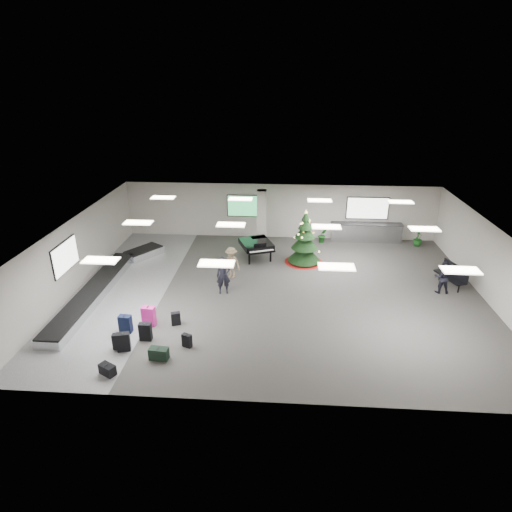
# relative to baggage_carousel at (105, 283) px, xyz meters

# --- Properties ---
(ground) EXTENTS (18.00, 18.00, 0.00)m
(ground) POSITION_rel_baggage_carousel_xyz_m (7.84, 0.08, -0.21)
(ground) COLOR #3A3734
(ground) RESTS_ON ground
(room_envelope) EXTENTS (18.02, 14.02, 3.21)m
(room_envelope) POSITION_rel_baggage_carousel_xyz_m (7.46, 0.75, 2.12)
(room_envelope) COLOR #BDB6AC
(room_envelope) RESTS_ON ground
(baggage_carousel) EXTENTS (2.28, 9.71, 0.43)m
(baggage_carousel) POSITION_rel_baggage_carousel_xyz_m (0.00, 0.00, 0.00)
(baggage_carousel) COLOR silver
(baggage_carousel) RESTS_ON ground
(service_counter) EXTENTS (4.05, 0.65, 1.08)m
(service_counter) POSITION_rel_baggage_carousel_xyz_m (12.84, 6.73, 0.33)
(service_counter) COLOR silver
(service_counter) RESTS_ON ground
(suitcase_0) EXTENTS (0.50, 0.35, 0.72)m
(suitcase_0) POSITION_rel_baggage_carousel_xyz_m (2.55, -4.66, 0.14)
(suitcase_0) COLOR black
(suitcase_0) RESTS_ON ground
(suitcase_1) EXTENTS (0.44, 0.23, 0.71)m
(suitcase_1) POSITION_rel_baggage_carousel_xyz_m (3.13, -3.96, 0.13)
(suitcase_1) COLOR black
(suitcase_1) RESTS_ON ground
(pink_suitcase) EXTENTS (0.53, 0.33, 0.81)m
(pink_suitcase) POSITION_rel_baggage_carousel_xyz_m (2.95, -2.96, 0.18)
(pink_suitcase) COLOR #DA1C8B
(pink_suitcase) RESTS_ON ground
(suitcase_3) EXTENTS (0.40, 0.30, 0.55)m
(suitcase_3) POSITION_rel_baggage_carousel_xyz_m (3.98, -2.87, 0.05)
(suitcase_3) COLOR black
(suitcase_3) RESTS_ON ground
(navy_suitcase) EXTENTS (0.48, 0.30, 0.73)m
(navy_suitcase) POSITION_rel_baggage_carousel_xyz_m (2.22, -3.52, 0.14)
(navy_suitcase) COLOR black
(navy_suitcase) RESTS_ON ground
(suitcase_5) EXTENTS (0.41, 0.25, 0.61)m
(suitcase_5) POSITION_rel_baggage_carousel_xyz_m (2.33, -4.56, 0.08)
(suitcase_5) COLOR black
(suitcase_5) RESTS_ON ground
(green_duffel) EXTENTS (0.68, 0.39, 0.45)m
(green_duffel) POSITION_rel_baggage_carousel_xyz_m (3.92, -5.06, 0.00)
(green_duffel) COLOR black
(green_duffel) RESTS_ON ground
(suitcase_7) EXTENTS (0.39, 0.30, 0.52)m
(suitcase_7) POSITION_rel_baggage_carousel_xyz_m (4.73, -4.28, 0.04)
(suitcase_7) COLOR black
(suitcase_7) RESTS_ON ground
(black_duffel) EXTENTS (0.63, 0.53, 0.38)m
(black_duffel) POSITION_rel_baggage_carousel_xyz_m (2.47, -5.97, -0.03)
(black_duffel) COLOR black
(black_duffel) RESTS_ON ground
(christmas_tree) EXTENTS (1.99, 1.99, 2.84)m
(christmas_tree) POSITION_rel_baggage_carousel_xyz_m (9.16, 3.48, 0.76)
(christmas_tree) COLOR maroon
(christmas_tree) RESTS_ON ground
(grand_piano) EXTENTS (2.03, 2.29, 1.09)m
(grand_piano) POSITION_rel_baggage_carousel_xyz_m (6.68, 3.79, 0.56)
(grand_piano) COLOR black
(grand_piano) RESTS_ON ground
(bench) EXTENTS (1.07, 1.74, 1.04)m
(bench) POSITION_rel_baggage_carousel_xyz_m (15.82, 1.21, 0.38)
(bench) COLOR black
(bench) RESTS_ON ground
(traveler_a) EXTENTS (0.69, 0.53, 1.71)m
(traveler_a) POSITION_rel_baggage_carousel_xyz_m (5.48, -0.14, 0.64)
(traveler_a) COLOR black
(traveler_a) RESTS_ON ground
(traveler_b) EXTENTS (1.14, 0.98, 1.54)m
(traveler_b) POSITION_rel_baggage_carousel_xyz_m (5.64, 1.44, 0.55)
(traveler_b) COLOR #876F53
(traveler_b) RESTS_ON ground
(traveler_bench) EXTENTS (0.76, 0.60, 1.50)m
(traveler_bench) POSITION_rel_baggage_carousel_xyz_m (15.11, 0.56, 0.54)
(traveler_bench) COLOR black
(traveler_bench) RESTS_ON ground
(potted_plant_left) EXTENTS (0.61, 0.55, 0.91)m
(potted_plant_left) POSITION_rel_baggage_carousel_xyz_m (10.33, 6.36, 0.24)
(potted_plant_left) COLOR #164616
(potted_plant_left) RESTS_ON ground
(potted_plant_right) EXTENTS (0.57, 0.57, 0.89)m
(potted_plant_right) POSITION_rel_baggage_carousel_xyz_m (15.65, 6.20, 0.23)
(potted_plant_right) COLOR #164616
(potted_plant_right) RESTS_ON ground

